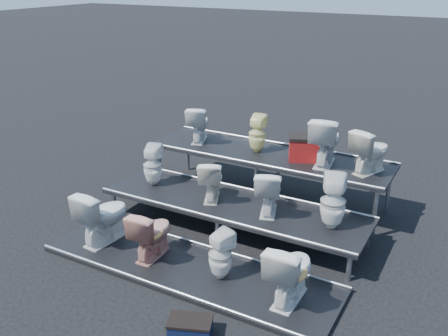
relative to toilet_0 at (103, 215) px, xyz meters
The scene contains 18 objects.
ground 2.01m from the toilet_0, 41.69° to the left, with size 80.00×80.00×0.00m, color black.
tier_front 1.53m from the toilet_0, ahead, with size 4.20×1.20×0.06m, color black.
tier_mid 1.97m from the toilet_0, 41.69° to the left, with size 4.20×1.20×0.46m, color black.
tier_back 2.98m from the toilet_0, 60.69° to the left, with size 4.20×1.20×0.86m, color black.
toilet_0 is the anchor object (origin of this frame).
toilet_1 0.88m from the toilet_0, ahead, with size 0.40×0.71×0.72m, color tan.
toilet_2 1.97m from the toilet_0, ahead, with size 0.30×0.31×0.68m, color silver.
toilet_3 2.93m from the toilet_0, ahead, with size 0.45×0.78×0.80m, color silver.
toilet_4 1.34m from the toilet_0, 92.01° to the left, with size 0.31×0.32×0.69m, color silver.
toilet_5 1.71m from the toilet_0, 50.42° to the left, with size 0.37×0.64×0.65m, color silver.
toilet_6 2.45m from the toilet_0, 32.37° to the left, with size 0.38×0.67×0.69m, color silver.
toilet_7 3.31m from the toilet_0, 23.30° to the left, with size 0.35×0.36×0.79m, color silver.
toilet_8 2.70m from the toilet_0, 88.95° to the left, with size 0.37×0.65×0.66m, color silver.
toilet_9 2.97m from the toilet_0, 64.58° to the left, with size 0.29×0.30×0.66m, color #F6F4A2.
toilet_10 3.66m from the toilet_0, 46.74° to the left, with size 0.45×0.79×0.81m, color silver.
toilet_11 4.17m from the toilet_0, 39.31° to the left, with size 0.40×0.69×0.71m, color silver.
red_crate 3.42m from the toilet_0, 51.63° to the left, with size 0.51×0.40×0.36m, color maroon.
step_stool 2.46m from the toilet_0, 26.05° to the right, with size 0.47×0.28×0.17m, color black.
Camera 1 is at (3.24, -6.13, 3.84)m, focal length 40.00 mm.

